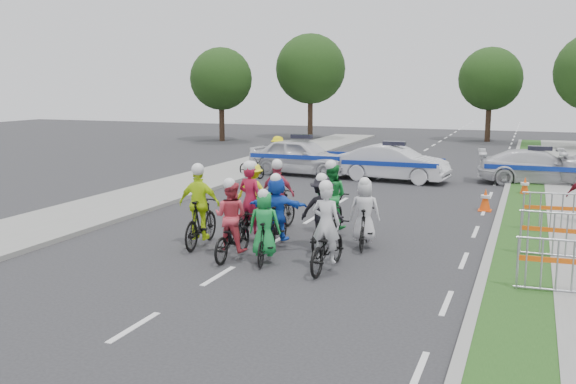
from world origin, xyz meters
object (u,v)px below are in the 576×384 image
at_px(police_car_0, 302,156).
at_px(rider_6, 251,214).
at_px(barrier_2, 562,214).
at_px(police_car_2, 539,167).
at_px(tree_0, 221,79).
at_px(barrier_1, 566,238).
at_px(rider_2, 232,228).
at_px(police_car_1, 394,163).
at_px(rider_3, 200,215).
at_px(rider_0, 327,240).
at_px(barrier_0, 573,270).
at_px(tree_4, 490,79).
at_px(rider_8, 331,207).
at_px(cone_0, 485,200).
at_px(tree_3, 311,69).
at_px(rider_4, 322,220).
at_px(rider_10, 254,200).
at_px(rider_1, 265,234).
at_px(rider_5, 277,216).
at_px(cone_1, 525,187).
at_px(marshal_hiviz, 278,155).
at_px(rider_7, 365,220).
at_px(parked_bike, 252,167).
at_px(rider_9, 278,203).

bearing_deg(police_car_0, rider_6, -158.90).
distance_m(rider_6, barrier_2, 8.06).
height_order(police_car_2, tree_0, tree_0).
bearing_deg(barrier_1, rider_2, -161.90).
relative_size(rider_2, barrier_1, 0.93).
bearing_deg(police_car_0, police_car_1, -87.52).
relative_size(rider_3, barrier_1, 1.02).
relative_size(rider_0, rider_3, 0.95).
bearing_deg(barrier_0, tree_4, 96.40).
height_order(rider_8, tree_4, tree_4).
relative_size(rider_8, police_car_2, 0.43).
bearing_deg(rider_0, cone_0, -106.80).
distance_m(police_car_2, barrier_1, 11.73).
bearing_deg(tree_3, police_car_2, -47.63).
distance_m(rider_4, tree_0, 29.69).
height_order(rider_10, barrier_1, rider_10).
bearing_deg(rider_1, barrier_1, -170.55).
height_order(rider_5, tree_3, tree_3).
xyz_separation_m(rider_8, cone_1, (4.65, 7.84, -0.39)).
xyz_separation_m(marshal_hiviz, barrier_1, (11.20, -10.90, -0.26)).
distance_m(rider_5, cone_0, 7.77).
distance_m(rider_5, rider_10, 2.60).
distance_m(marshal_hiviz, tree_4, 21.11).
bearing_deg(rider_0, tree_3, -68.42).
distance_m(rider_7, rider_8, 1.57).
xyz_separation_m(rider_5, rider_6, (-0.87, 0.39, -0.10)).
xyz_separation_m(rider_6, parked_bike, (-4.41, 9.91, -0.24)).
distance_m(police_car_0, barrier_0, 16.91).
relative_size(rider_9, barrier_0, 0.98).
height_order(rider_6, police_car_0, rider_6).
relative_size(barrier_0, parked_bike, 1.22).
bearing_deg(rider_6, rider_5, 164.10).
xyz_separation_m(police_car_0, tree_0, (-10.59, 13.43, 3.40)).
distance_m(rider_0, police_car_2, 14.76).
relative_size(rider_7, tree_0, 0.28).
height_order(rider_8, rider_9, rider_8).
bearing_deg(rider_2, rider_1, 174.01).
bearing_deg(parked_bike, rider_7, -115.54).
relative_size(rider_1, rider_9, 0.85).
bearing_deg(cone_1, rider_7, -111.40).
xyz_separation_m(rider_9, tree_4, (3.37, 29.74, 3.44)).
bearing_deg(barrier_0, parked_bike, 134.46).
relative_size(rider_7, cone_0, 2.48).
xyz_separation_m(rider_0, police_car_0, (-5.35, 13.35, 0.15)).
distance_m(rider_3, cone_0, 9.35).
height_order(barrier_0, tree_3, tree_3).
bearing_deg(police_car_1, rider_3, 175.96).
distance_m(rider_9, barrier_2, 7.39).
bearing_deg(rider_9, cone_1, -119.98).
xyz_separation_m(rider_3, barrier_0, (8.22, -1.03, -0.22)).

